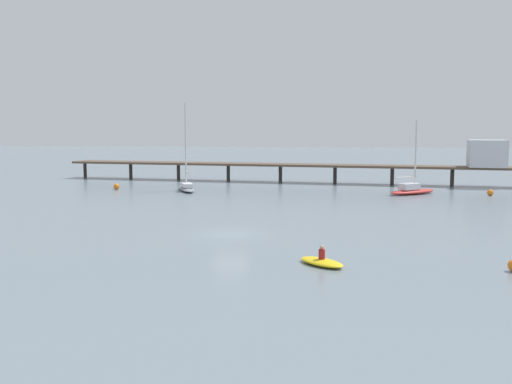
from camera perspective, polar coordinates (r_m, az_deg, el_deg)
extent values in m
plane|color=slate|center=(41.99, -2.55, -4.15)|extent=(400.00, 400.00, 0.00)
cube|color=brown|center=(82.11, 2.42, 2.69)|extent=(63.80, 11.44, 0.30)
cylinder|color=#38332D|center=(93.52, -16.46, 2.06)|extent=(0.50, 0.50, 2.33)
cylinder|color=#38332D|center=(89.83, -12.21, 2.02)|extent=(0.50, 0.50, 2.33)
cylinder|color=#38332D|center=(86.68, -7.63, 1.95)|extent=(0.50, 0.50, 2.33)
cylinder|color=#38332D|center=(84.11, -2.74, 1.87)|extent=(0.50, 0.50, 2.33)
cylinder|color=#38332D|center=(82.20, 2.41, 1.77)|extent=(0.50, 0.50, 2.33)
cylinder|color=#38332D|center=(80.98, 7.77, 1.65)|extent=(0.50, 0.50, 2.33)
cylinder|color=#38332D|center=(80.49, 13.24, 1.52)|extent=(0.50, 0.50, 2.33)
cylinder|color=#38332D|center=(80.73, 18.73, 1.36)|extent=(0.50, 0.50, 2.33)
cube|color=silver|center=(80.98, 21.75, 3.54)|extent=(5.06, 5.06, 3.49)
ellipsoid|color=gray|center=(71.50, -6.84, 0.33)|extent=(4.08, 7.20, 0.50)
cube|color=silver|center=(70.89, -6.79, 0.67)|extent=(2.01, 2.86, 0.48)
cylinder|color=silver|center=(71.50, -6.93, 4.60)|extent=(0.21, 0.21, 10.15)
cylinder|color=silver|center=(70.43, -6.78, 1.93)|extent=(1.05, 2.38, 0.16)
ellipsoid|color=red|center=(69.66, 15.13, 0.03)|extent=(6.49, 5.74, 0.57)
cube|color=silver|center=(69.20, 14.84, 0.53)|extent=(2.68, 2.53, 0.71)
cylinder|color=silver|center=(69.58, 15.42, 3.55)|extent=(0.20, 0.20, 7.99)
cylinder|color=silver|center=(68.64, 14.48, 1.40)|extent=(2.49, 2.04, 0.16)
ellipsoid|color=yellow|center=(32.73, 6.48, -6.86)|extent=(3.13, 3.09, 0.35)
cylinder|color=maroon|center=(32.63, 6.49, -6.09)|extent=(0.51, 0.51, 0.55)
sphere|color=tan|center=(32.54, 6.50, -5.41)|extent=(0.24, 0.24, 0.24)
sphere|color=orange|center=(70.96, 22.05, -0.05)|extent=(0.71, 0.71, 0.71)
sphere|color=orange|center=(74.52, -13.56, 0.53)|extent=(0.75, 0.75, 0.75)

